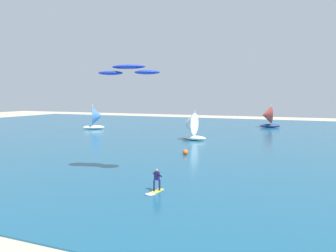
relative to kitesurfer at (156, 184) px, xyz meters
name	(u,v)px	position (x,y,z in m)	size (l,w,h in m)	color
ocean	(248,138)	(0.03, 35.00, -0.65)	(160.00, 90.00, 0.10)	navy
kitesurfer	(156,184)	(0.00, 0.00, 0.00)	(0.74, 1.99, 1.67)	yellow
kite	(129,70)	(-4.08, 3.38, 8.42)	(5.59, 2.41, 0.82)	#1E33B2
sailboat_anchored_offshore	(267,117)	(0.49, 54.23, 1.73)	(4.53, 4.01, 5.09)	navy
sailboat_near_shore	(97,118)	(-30.99, 36.82, 1.75)	(4.63, 4.31, 5.15)	white
sailboat_center_horizon	(190,126)	(-7.62, 28.24, 1.58)	(4.07, 3.44, 4.77)	white
marker_buoy	(185,152)	(-3.58, 15.51, -0.28)	(0.65, 0.65, 0.65)	#E55919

